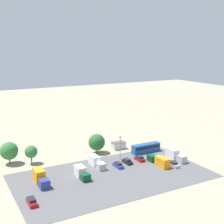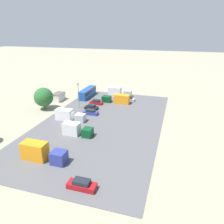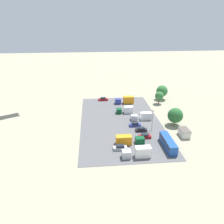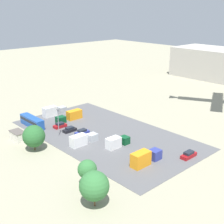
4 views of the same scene
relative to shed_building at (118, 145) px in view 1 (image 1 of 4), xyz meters
The scene contains 18 objects.
ground_plane 19.28m from the shed_building, 44.06° to the left, with size 400.00×400.00×0.00m, color gray.
parking_lot_surface 25.10m from the shed_building, 56.55° to the left, with size 56.79×31.58×0.08m.
shed_building is the anchor object (origin of this frame).
bus 10.58m from the shed_building, 129.23° to the left, with size 10.77×2.62×3.11m.
parked_car_0 15.18m from the shed_building, 71.30° to the left, with size 1.85×4.15×1.49m.
parked_car_1 24.57m from the shed_building, 105.47° to the left, with size 1.86×4.35×1.60m.
parked_car_2 14.16m from the shed_building, 90.19° to the left, with size 1.95×4.14×1.55m.
parked_car_3 18.30m from the shed_building, 60.02° to the left, with size 1.86×4.37×1.56m.
parked_car_4 47.19m from the shed_building, 34.12° to the left, with size 1.84×4.74×1.60m.
parked_truck_0 37.38m from the shed_building, 24.93° to the left, with size 2.53×9.01×3.53m.
parked_truck_1 28.29m from the shed_building, 38.08° to the left, with size 2.41×7.22×2.94m.
parked_truck_2 18.80m from the shed_building, 38.23° to the left, with size 2.32×8.44×3.00m.
parked_truck_3 21.84m from the shed_building, 120.46° to the left, with size 2.35×8.63×3.35m.
parked_truck_4 20.83m from the shed_building, 99.23° to the left, with size 2.36×9.40×2.98m.
tree_near_shed 38.77m from the shed_building, ahead, with size 5.76×5.76×7.26m.
tree_apron_mid 32.33m from the shed_building, ahead, with size 4.07×4.07×6.08m.
tree_apron_far 9.41m from the shed_building, ahead, with size 5.88×5.88×6.93m.
light_pole_lot_centre 11.97m from the shed_building, 63.27° to the left, with size 0.90×0.28×7.99m.
Camera 1 is at (41.16, 82.76, 37.12)m, focal length 50.00 mm.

